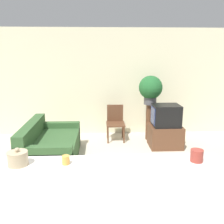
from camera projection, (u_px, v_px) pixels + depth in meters
ground_plane at (89, 211)px, 3.36m from camera, size 14.00×14.00×0.00m
wall_back at (94, 82)px, 6.39m from camera, size 9.00×0.06×2.70m
couch at (50, 147)px, 4.92m from camera, size 0.98×1.65×0.76m
tv_stand at (165, 136)px, 5.65m from camera, size 0.71×0.60×0.50m
television at (166, 115)px, 5.54m from camera, size 0.60×0.50×0.48m
wooden_chair at (115, 121)px, 6.07m from camera, size 0.44×0.44×0.85m
plant_stand at (149, 122)px, 6.10m from camera, size 0.18×0.18×0.88m
potted_plant at (151, 89)px, 5.91m from camera, size 0.56×0.56×0.69m
foreground_counter at (86, 205)px, 2.69m from camera, size 2.94×0.44×0.96m
decorative_bowl at (18, 158)px, 2.53m from camera, size 0.20×0.20×0.19m
candle_jar at (66, 160)px, 2.56m from camera, size 0.08×0.08×0.09m
coffee_tin at (197, 156)px, 2.61m from camera, size 0.13×0.13×0.13m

